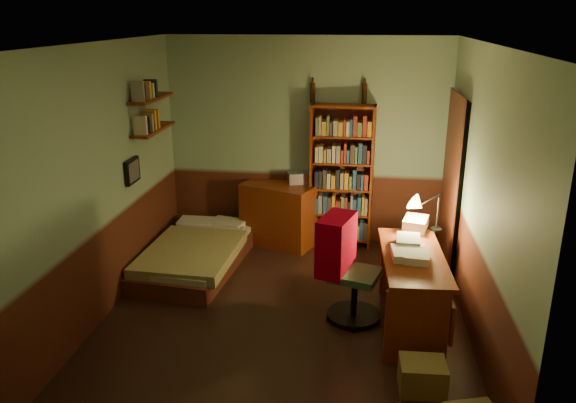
# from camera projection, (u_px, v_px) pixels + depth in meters

# --- Properties ---
(floor) EXTENTS (3.50, 4.00, 0.02)m
(floor) POSITION_uv_depth(u_px,v_px,m) (285.00, 315.00, 5.59)
(floor) COLOR black
(floor) RESTS_ON ground
(ceiling) EXTENTS (3.50, 4.00, 0.02)m
(ceiling) POSITION_uv_depth(u_px,v_px,m) (284.00, 42.00, 4.75)
(ceiling) COLOR silver
(ceiling) RESTS_ON wall_back
(wall_back) EXTENTS (3.50, 0.02, 2.60)m
(wall_back) POSITION_uv_depth(u_px,v_px,m) (306.00, 142.00, 7.06)
(wall_back) COLOR gray
(wall_back) RESTS_ON ground
(wall_left) EXTENTS (0.02, 4.00, 2.60)m
(wall_left) POSITION_uv_depth(u_px,v_px,m) (103.00, 182.00, 5.39)
(wall_left) COLOR gray
(wall_left) RESTS_ON ground
(wall_right) EXTENTS (0.02, 4.00, 2.60)m
(wall_right) POSITION_uv_depth(u_px,v_px,m) (482.00, 197.00, 4.95)
(wall_right) COLOR gray
(wall_right) RESTS_ON ground
(wall_front) EXTENTS (3.50, 0.02, 2.60)m
(wall_front) POSITION_uv_depth(u_px,v_px,m) (237.00, 291.00, 3.28)
(wall_front) COLOR gray
(wall_front) RESTS_ON ground
(doorway) EXTENTS (0.06, 0.90, 2.00)m
(doorway) POSITION_uv_depth(u_px,v_px,m) (453.00, 187.00, 6.27)
(doorway) COLOR black
(doorway) RESTS_ON ground
(door_trim) EXTENTS (0.02, 0.98, 2.08)m
(door_trim) POSITION_uv_depth(u_px,v_px,m) (449.00, 187.00, 6.28)
(door_trim) COLOR #4A1F13
(door_trim) RESTS_ON ground
(bed) EXTENTS (1.11, 1.84, 0.52)m
(bed) POSITION_uv_depth(u_px,v_px,m) (195.00, 246.00, 6.55)
(bed) COLOR olive
(bed) RESTS_ON ground
(dresser) EXTENTS (1.00, 0.75, 0.80)m
(dresser) POSITION_uv_depth(u_px,v_px,m) (278.00, 215.00, 7.16)
(dresser) COLOR #64240C
(dresser) RESTS_ON ground
(mini_stereo) EXTENTS (0.31, 0.27, 0.14)m
(mini_stereo) POSITION_uv_depth(u_px,v_px,m) (298.00, 177.00, 7.09)
(mini_stereo) COLOR #B2B2B7
(mini_stereo) RESTS_ON dresser
(bookshelf) EXTENTS (0.79, 0.30, 1.81)m
(bookshelf) POSITION_uv_depth(u_px,v_px,m) (342.00, 177.00, 6.98)
(bookshelf) COLOR #64240C
(bookshelf) RESTS_ON ground
(bottle_left) EXTENTS (0.08, 0.08, 0.24)m
(bottle_left) POSITION_uv_depth(u_px,v_px,m) (312.00, 93.00, 6.80)
(bottle_left) COLOR black
(bottle_left) RESTS_ON bookshelf
(bottle_right) EXTENTS (0.08, 0.08, 0.24)m
(bottle_right) POSITION_uv_depth(u_px,v_px,m) (364.00, 94.00, 6.72)
(bottle_right) COLOR black
(bottle_right) RESTS_ON bookshelf
(desk) EXTENTS (0.62, 1.37, 0.72)m
(desk) POSITION_uv_depth(u_px,v_px,m) (411.00, 290.00, 5.30)
(desk) COLOR #64240C
(desk) RESTS_ON ground
(paper_stack) EXTENTS (0.29, 0.35, 0.12)m
(paper_stack) POSITION_uv_depth(u_px,v_px,m) (416.00, 224.00, 5.79)
(paper_stack) COLOR silver
(paper_stack) RESTS_ON desk
(desk_lamp) EXTENTS (0.24, 0.24, 0.68)m
(desk_lamp) POSITION_uv_depth(u_px,v_px,m) (439.00, 199.00, 5.67)
(desk_lamp) COLOR black
(desk_lamp) RESTS_ON desk
(office_chair) EXTENTS (0.52, 0.48, 0.86)m
(office_chair) POSITION_uv_depth(u_px,v_px,m) (355.00, 279.00, 5.37)
(office_chair) COLOR #355C37
(office_chair) RESTS_ON ground
(red_jacket) EXTENTS (0.27, 0.49, 0.57)m
(red_jacket) POSITION_uv_depth(u_px,v_px,m) (381.00, 208.00, 5.15)
(red_jacket) COLOR #B3001C
(red_jacket) RESTS_ON office_chair
(wall_shelf_lower) EXTENTS (0.20, 0.90, 0.03)m
(wall_shelf_lower) POSITION_uv_depth(u_px,v_px,m) (154.00, 129.00, 6.31)
(wall_shelf_lower) COLOR #64240C
(wall_shelf_lower) RESTS_ON wall_left
(wall_shelf_upper) EXTENTS (0.20, 0.90, 0.03)m
(wall_shelf_upper) POSITION_uv_depth(u_px,v_px,m) (151.00, 98.00, 6.20)
(wall_shelf_upper) COLOR #64240C
(wall_shelf_upper) RESTS_ON wall_left
(framed_picture) EXTENTS (0.04, 0.32, 0.26)m
(framed_picture) POSITION_uv_depth(u_px,v_px,m) (132.00, 171.00, 5.96)
(framed_picture) COLOR black
(framed_picture) RESTS_ON wall_left
(cardboard_box_b) EXTENTS (0.37, 0.31, 0.25)m
(cardboard_box_b) POSITION_uv_depth(u_px,v_px,m) (422.00, 376.00, 4.42)
(cardboard_box_b) COLOR olive
(cardboard_box_b) RESTS_ON ground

